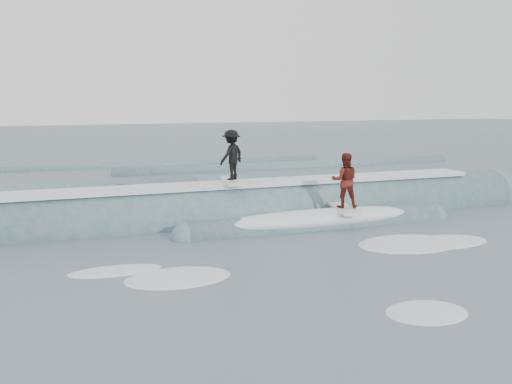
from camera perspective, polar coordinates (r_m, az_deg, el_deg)
name	(u,v)px	position (r m, az deg, el deg)	size (l,w,h in m)	color
ground	(307,254)	(15.82, 5.11, -6.18)	(160.00, 160.00, 0.00)	#40545D
breaking_wave	(253,218)	(20.18, -0.28, -2.62)	(24.20, 4.03, 2.50)	#3C6166
surfer_black	(231,157)	(19.82, -2.47, 3.53)	(1.28, 2.06, 1.83)	silver
surfer_red	(345,183)	(19.20, 8.86, 0.90)	(1.08, 2.07, 1.93)	silver
whitewater	(339,261)	(15.29, 8.28, -6.80)	(11.64, 6.52, 0.10)	white
far_swells	(170,174)	(32.33, -8.62, 1.78)	(40.28, 8.65, 0.80)	#3C6166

